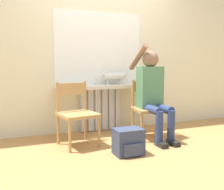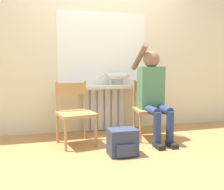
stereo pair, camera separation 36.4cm
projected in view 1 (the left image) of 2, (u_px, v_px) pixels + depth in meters
ground_plane at (132, 153)px, 3.11m from camera, size 12.00×12.00×0.00m
wall_with_window at (98, 45)px, 4.09m from camera, size 7.00×0.06×2.70m
radiator at (100, 109)px, 4.14m from camera, size 0.69×0.08×0.68m
windowsill at (103, 87)px, 4.00m from camera, size 1.46×0.31×0.05m
window_glass at (99, 49)px, 4.07m from camera, size 1.40×0.01×1.12m
chair_left at (77, 112)px, 3.37m from camera, size 0.52×0.52×0.82m
chair_right at (149, 107)px, 3.77m from camera, size 0.51×0.51×0.82m
person at (153, 90)px, 3.64m from camera, size 0.36×0.95×1.34m
cat at (114, 76)px, 4.10m from camera, size 0.52×0.11×0.22m
backpack at (128, 142)px, 3.04m from camera, size 0.33×0.27×0.31m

